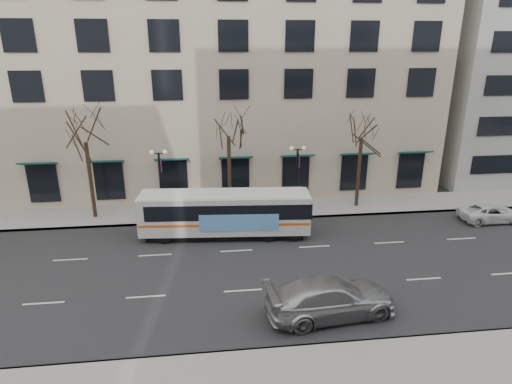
{
  "coord_description": "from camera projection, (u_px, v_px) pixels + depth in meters",
  "views": [
    {
      "loc": [
        -1.6,
        -21.74,
        12.22
      ],
      "look_at": [
        1.18,
        1.86,
        4.0
      ],
      "focal_mm": 30.0,
      "sensor_mm": 36.0,
      "label": 1
    }
  ],
  "objects": [
    {
      "name": "ground",
      "position": [
        239.0,
        269.0,
        24.58
      ],
      "size": [
        160.0,
        160.0,
        0.0
      ],
      "primitive_type": "plane",
      "color": "black",
      "rests_on": "ground"
    },
    {
      "name": "tree_far_right",
      "position": [
        362.0,
        127.0,
        31.85
      ],
      "size": [
        3.6,
        3.6,
        8.06
      ],
      "color": "black",
      "rests_on": "ground"
    },
    {
      "name": "city_bus",
      "position": [
        226.0,
        213.0,
        28.37
      ],
      "size": [
        11.36,
        3.31,
        3.04
      ],
      "rotation": [
        0.0,
        0.0,
        -0.08
      ],
      "color": "silver",
      "rests_on": "ground"
    },
    {
      "name": "silver_car",
      "position": [
        331.0,
        298.0,
        20.17
      ],
      "size": [
        6.51,
        3.3,
        1.81
      ],
      "primitive_type": "imported",
      "rotation": [
        0.0,
        0.0,
        1.7
      ],
      "color": "#A9ACB1",
      "rests_on": "ground"
    },
    {
      "name": "sidewalk_far",
      "position": [
        294.0,
        208.0,
        33.55
      ],
      "size": [
        80.0,
        4.0,
        0.15
      ],
      "primitive_type": "cube",
      "color": "gray",
      "rests_on": "ground"
    },
    {
      "name": "white_pickup",
      "position": [
        491.0,
        213.0,
        31.07
      ],
      "size": [
        4.54,
        2.11,
        1.26
      ],
      "primitive_type": "imported",
      "rotation": [
        0.0,
        0.0,
        1.57
      ],
      "color": "silver",
      "rests_on": "ground"
    },
    {
      "name": "building_hotel",
      "position": [
        199.0,
        47.0,
        40.14
      ],
      "size": [
        40.0,
        20.0,
        24.0
      ],
      "primitive_type": "cube",
      "color": "tan",
      "rests_on": "ground"
    },
    {
      "name": "tree_far_left",
      "position": [
        84.0,
        129.0,
        29.54
      ],
      "size": [
        3.6,
        3.6,
        8.34
      ],
      "color": "black",
      "rests_on": "ground"
    },
    {
      "name": "tree_far_mid",
      "position": [
        228.0,
        123.0,
        30.58
      ],
      "size": [
        3.6,
        3.6,
        8.55
      ],
      "color": "black",
      "rests_on": "ground"
    },
    {
      "name": "lamp_post_right",
      "position": [
        297.0,
        176.0,
        31.87
      ],
      "size": [
        1.22,
        0.45,
        5.21
      ],
      "color": "black",
      "rests_on": "ground"
    },
    {
      "name": "lamp_post_left",
      "position": [
        161.0,
        181.0,
        30.76
      ],
      "size": [
        1.22,
        0.45,
        5.21
      ],
      "color": "black",
      "rests_on": "ground"
    }
  ]
}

